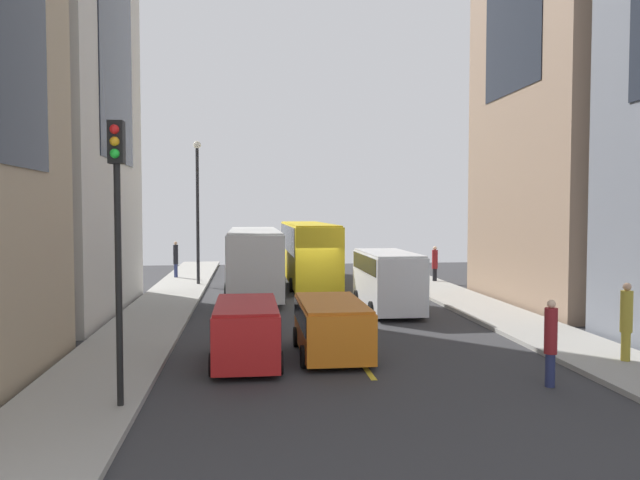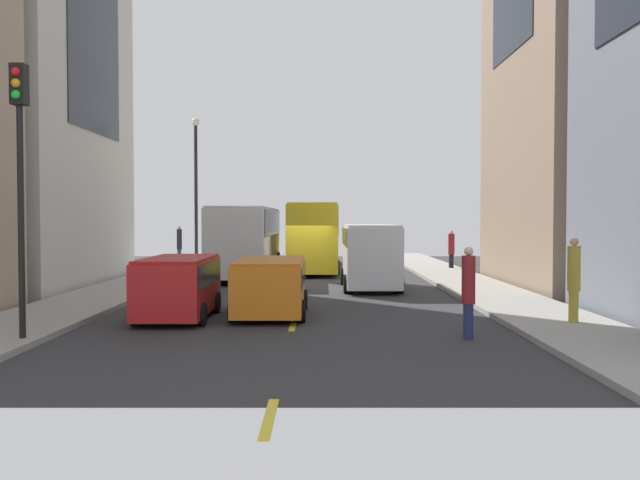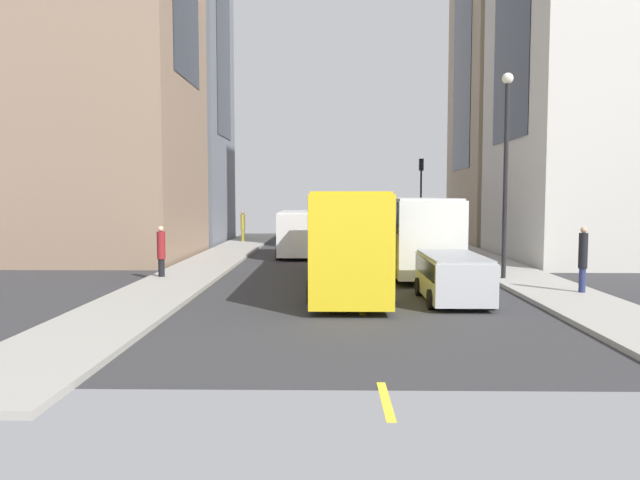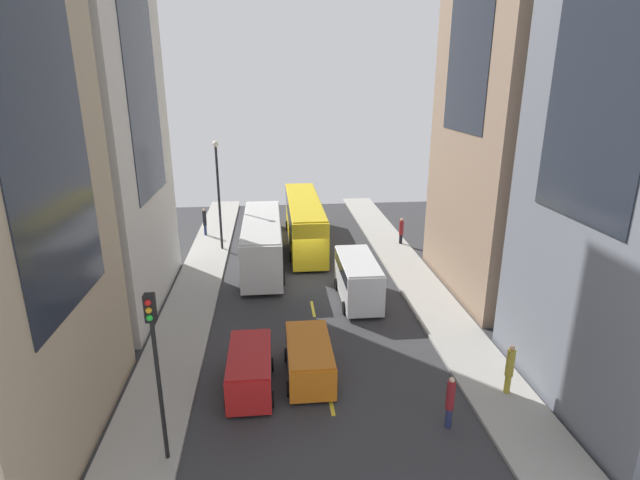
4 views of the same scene
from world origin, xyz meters
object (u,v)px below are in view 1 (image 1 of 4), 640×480
at_px(streetcar_yellow, 307,248).
at_px(pedestrian_crossing_near, 626,319).
at_px(car_silver_1, 250,263).
at_px(pedestrian_waiting_curb, 551,340).
at_px(pedestrian_walking_far, 435,263).
at_px(city_bus_white, 254,256).
at_px(pedestrian_crossing_mid, 176,258).
at_px(delivery_van_white, 388,277).
at_px(car_red_2, 246,328).
at_px(car_orange_0, 331,323).
at_px(traffic_light_near_corner, 117,210).

bearing_deg(streetcar_yellow, pedestrian_crossing_near, -71.38).
distance_m(car_silver_1, pedestrian_waiting_curb, 26.98).
distance_m(streetcar_yellow, pedestrian_walking_far, 7.66).
bearing_deg(pedestrian_waiting_curb, city_bus_white, -168.13).
bearing_deg(pedestrian_crossing_mid, city_bus_white, 120.18).
bearing_deg(delivery_van_white, streetcar_yellow, 102.43).
bearing_deg(delivery_van_white, car_red_2, -126.18).
bearing_deg(streetcar_yellow, pedestrian_waiting_curb, -80.18).
height_order(delivery_van_white, car_orange_0, delivery_van_white).
xyz_separation_m(car_orange_0, traffic_light_near_corner, (-5.23, -4.60, 3.40)).
distance_m(delivery_van_white, car_silver_1, 15.72).
xyz_separation_m(delivery_van_white, car_red_2, (-6.00, -8.20, -0.49)).
distance_m(delivery_van_white, pedestrian_crossing_mid, 17.04).
distance_m(city_bus_white, delivery_van_white, 8.44).
bearing_deg(pedestrian_walking_far, pedestrian_crossing_mid, -68.10).
distance_m(city_bus_white, streetcar_yellow, 5.61).
bearing_deg(car_red_2, car_orange_0, 15.20).
xyz_separation_m(delivery_van_white, car_orange_0, (-3.46, -7.51, -0.55)).
bearing_deg(pedestrian_crossing_mid, car_silver_1, -169.90).
bearing_deg(car_red_2, city_bus_white, 88.52).
height_order(city_bus_white, pedestrian_waiting_curb, city_bus_white).
xyz_separation_m(city_bus_white, car_red_2, (-0.37, -14.47, -0.98)).
relative_size(streetcar_yellow, car_orange_0, 3.04).
distance_m(pedestrian_walking_far, pedestrian_crossing_near, 19.38).
xyz_separation_m(streetcar_yellow, car_silver_1, (-3.40, 3.75, -1.21)).
xyz_separation_m(car_red_2, pedestrian_waiting_curb, (7.45, -3.19, 0.13)).
bearing_deg(car_red_2, streetcar_yellow, 79.29).
bearing_deg(pedestrian_walking_far, traffic_light_near_corner, 3.22).
bearing_deg(delivery_van_white, pedestrian_waiting_curb, -82.71).
bearing_deg(delivery_van_white, pedestrian_crossing_near, -64.97).
bearing_deg(delivery_van_white, pedestrian_crossing_mid, 127.86).
distance_m(streetcar_yellow, pedestrian_crossing_near, 21.73).
relative_size(pedestrian_walking_far, traffic_light_near_corner, 0.34).
xyz_separation_m(car_orange_0, car_silver_1, (-2.34, 22.11, -0.05)).
height_order(car_silver_1, pedestrian_crossing_mid, pedestrian_crossing_mid).
bearing_deg(traffic_light_near_corner, city_bus_white, 80.55).
relative_size(city_bus_white, streetcar_yellow, 0.85).
bearing_deg(pedestrian_walking_far, car_silver_1, -78.80).
distance_m(city_bus_white, car_orange_0, 13.99).
bearing_deg(pedestrian_crossing_near, car_orange_0, 139.72).
bearing_deg(city_bus_white, car_orange_0, -81.07).
height_order(car_red_2, pedestrian_waiting_curb, pedestrian_waiting_curb).
distance_m(car_silver_1, car_red_2, 22.80).
distance_m(car_red_2, traffic_light_near_corner, 5.81).
height_order(city_bus_white, car_orange_0, city_bus_white).
distance_m(city_bus_white, pedestrian_waiting_curb, 19.04).
distance_m(city_bus_white, pedestrian_crossing_near, 18.97).
distance_m(streetcar_yellow, pedestrian_crossing_mid, 8.51).
distance_m(streetcar_yellow, pedestrian_waiting_curb, 22.59).
distance_m(car_orange_0, pedestrian_walking_far, 19.19).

